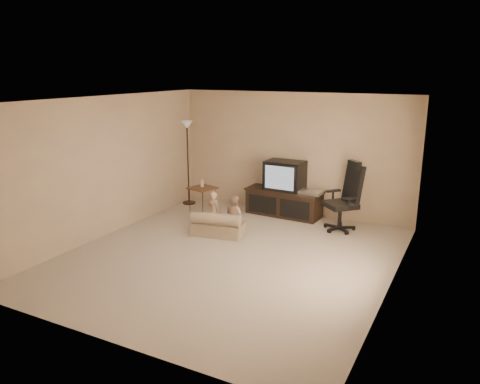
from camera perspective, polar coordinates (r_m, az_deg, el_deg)
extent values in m
plane|color=#C0B198|center=(7.63, -1.32, -7.91)|extent=(5.50, 5.50, 0.00)
plane|color=white|center=(7.06, -1.44, 11.17)|extent=(5.50, 5.50, 0.00)
plane|color=tan|center=(9.70, 6.48, 4.62)|extent=(5.00, 0.00, 5.00)
plane|color=tan|center=(5.11, -16.42, -5.21)|extent=(5.00, 0.00, 5.00)
plane|color=tan|center=(8.70, -15.99, 2.97)|extent=(0.00, 5.50, 5.50)
plane|color=tan|center=(6.46, 18.46, -1.19)|extent=(0.00, 5.50, 5.50)
cube|color=black|center=(9.71, 5.38, -1.43)|extent=(1.55, 0.62, 0.49)
cube|color=black|center=(9.64, 5.42, 0.16)|extent=(1.59, 0.66, 0.04)
cube|color=black|center=(9.62, 2.74, -1.50)|extent=(0.63, 0.05, 0.37)
cube|color=black|center=(9.33, 6.66, -2.11)|extent=(0.63, 0.05, 0.37)
cube|color=black|center=(9.58, 5.52, 2.04)|extent=(0.79, 0.58, 0.60)
cube|color=silver|center=(9.34, 4.80, 1.72)|extent=(0.62, 0.04, 0.47)
cube|color=#BBBBBE|center=(9.35, 8.61, -0.06)|extent=(0.45, 0.33, 0.07)
cylinder|color=black|center=(8.95, 12.06, -3.00)|extent=(0.07, 0.07, 0.42)
cube|color=black|center=(8.88, 12.14, -1.52)|extent=(0.74, 0.74, 0.09)
cube|color=black|center=(8.91, 13.66, 1.02)|extent=(0.49, 0.48, 0.74)
cube|color=black|center=(8.84, 13.79, 3.19)|extent=(0.30, 0.29, 0.17)
cube|color=black|center=(9.06, 11.30, 0.15)|extent=(0.25, 0.26, 0.04)
cube|color=black|center=(8.60, 13.17, -0.75)|extent=(0.25, 0.26, 0.04)
cube|color=brown|center=(9.82, -4.59, 0.48)|extent=(0.59, 0.59, 0.03)
cylinder|color=black|center=(9.90, -6.15, -1.03)|extent=(0.01, 0.01, 0.54)
cylinder|color=black|center=(9.63, -4.57, -1.44)|extent=(0.01, 0.01, 0.54)
cylinder|color=black|center=(10.16, -4.55, -0.58)|extent=(0.01, 0.01, 0.54)
cylinder|color=black|center=(9.89, -2.96, -0.97)|extent=(0.01, 0.01, 0.54)
cylinder|color=beige|center=(9.86, -4.64, 1.03)|extent=(0.07, 0.07, 0.14)
cone|color=beige|center=(9.84, -4.65, 1.56)|extent=(0.05, 0.05, 0.05)
cylinder|color=black|center=(10.63, -6.22, -1.30)|extent=(0.29, 0.29, 0.03)
cylinder|color=black|center=(10.43, -6.35, 3.30)|extent=(0.03, 0.03, 1.75)
cone|color=beige|center=(10.29, -6.49, 8.15)|extent=(0.25, 0.25, 0.16)
cube|color=tan|center=(8.59, -2.60, -4.43)|extent=(0.99, 0.66, 0.24)
cylinder|color=tan|center=(8.38, -2.99, -3.35)|extent=(0.93, 0.38, 0.22)
imported|color=tan|center=(8.73, -3.19, -2.36)|extent=(0.31, 0.25, 0.75)
imported|color=tan|center=(8.58, -0.72, -2.73)|extent=(0.40, 0.30, 0.72)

